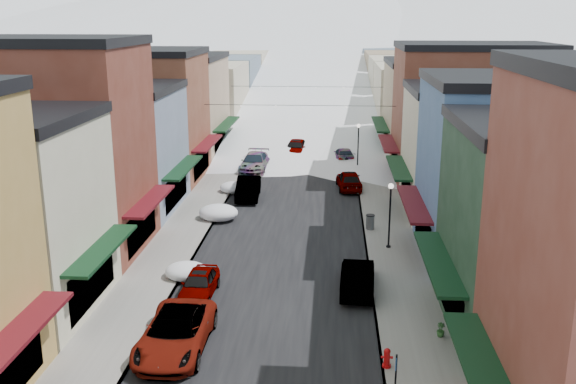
# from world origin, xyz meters

# --- Properties ---
(road) EXTENTS (10.00, 160.00, 0.01)m
(road) POSITION_xyz_m (0.00, 60.00, 0.01)
(road) COLOR black
(road) RESTS_ON ground
(sidewalk_left) EXTENTS (3.20, 160.00, 0.15)m
(sidewalk_left) POSITION_xyz_m (-6.60, 60.00, 0.07)
(sidewalk_left) COLOR gray
(sidewalk_left) RESTS_ON ground
(sidewalk_right) EXTENTS (3.20, 160.00, 0.15)m
(sidewalk_right) POSITION_xyz_m (6.60, 60.00, 0.07)
(sidewalk_right) COLOR gray
(sidewalk_right) RESTS_ON ground
(curb_left) EXTENTS (0.10, 160.00, 0.15)m
(curb_left) POSITION_xyz_m (-5.05, 60.00, 0.07)
(curb_left) COLOR slate
(curb_left) RESTS_ON ground
(curb_right) EXTENTS (0.10, 160.00, 0.15)m
(curb_right) POSITION_xyz_m (5.05, 60.00, 0.07)
(curb_right) COLOR slate
(curb_right) RESTS_ON ground
(bldg_l_brick_near) EXTENTS (12.30, 8.20, 12.50)m
(bldg_l_brick_near) POSITION_xyz_m (-13.69, 20.50, 6.26)
(bldg_l_brick_near) COLOR maroon
(bldg_l_brick_near) RESTS_ON ground
(bldg_l_grayblue) EXTENTS (11.30, 9.20, 9.00)m
(bldg_l_grayblue) POSITION_xyz_m (-13.19, 29.00, 4.51)
(bldg_l_grayblue) COLOR gray
(bldg_l_grayblue) RESTS_ON ground
(bldg_l_brick_far) EXTENTS (13.30, 9.20, 11.00)m
(bldg_l_brick_far) POSITION_xyz_m (-14.19, 38.00, 5.51)
(bldg_l_brick_far) COLOR brown
(bldg_l_brick_far) RESTS_ON ground
(bldg_l_tan) EXTENTS (11.30, 11.20, 10.00)m
(bldg_l_tan) POSITION_xyz_m (-13.19, 48.00, 5.01)
(bldg_l_tan) COLOR tan
(bldg_l_tan) RESTS_ON ground
(bldg_r_green) EXTENTS (11.30, 9.20, 9.50)m
(bldg_r_green) POSITION_xyz_m (13.19, 12.00, 4.76)
(bldg_r_green) COLOR #1B3823
(bldg_r_green) RESTS_ON ground
(bldg_r_blue) EXTENTS (11.30, 9.20, 10.50)m
(bldg_r_blue) POSITION_xyz_m (13.19, 21.00, 5.26)
(bldg_r_blue) COLOR #426597
(bldg_r_blue) RESTS_ON ground
(bldg_r_cream) EXTENTS (12.30, 9.20, 9.00)m
(bldg_r_cream) POSITION_xyz_m (13.69, 30.00, 4.51)
(bldg_r_cream) COLOR beige
(bldg_r_cream) RESTS_ON ground
(bldg_r_brick_far) EXTENTS (13.30, 9.20, 11.50)m
(bldg_r_brick_far) POSITION_xyz_m (14.19, 39.00, 5.76)
(bldg_r_brick_far) COLOR brown
(bldg_r_brick_far) RESTS_ON ground
(bldg_r_tan) EXTENTS (11.30, 11.20, 9.50)m
(bldg_r_tan) POSITION_xyz_m (13.19, 49.00, 4.76)
(bldg_r_tan) COLOR #9C8666
(bldg_r_tan) RESTS_ON ground
(distant_blocks) EXTENTS (34.00, 55.00, 8.00)m
(distant_blocks) POSITION_xyz_m (0.00, 83.00, 4.00)
(distant_blocks) COLOR gray
(distant_blocks) RESTS_ON ground
(mountain_ridge) EXTENTS (670.00, 340.00, 34.00)m
(mountain_ridge) POSITION_xyz_m (-19.47, 277.18, 14.36)
(mountain_ridge) COLOR silver
(mountain_ridge) RESTS_ON ground
(overhead_cables) EXTENTS (16.40, 15.04, 0.04)m
(overhead_cables) POSITION_xyz_m (0.00, 47.50, 6.20)
(overhead_cables) COLOR black
(overhead_cables) RESTS_ON ground
(car_white_suv) EXTENTS (2.69, 5.76, 1.60)m
(car_white_suv) POSITION_xyz_m (-3.50, 9.23, 0.80)
(car_white_suv) COLOR silver
(car_white_suv) RESTS_ON ground
(car_silver_sedan) EXTENTS (1.66, 3.96, 1.34)m
(car_silver_sedan) POSITION_xyz_m (-3.61, 14.63, 0.67)
(car_silver_sedan) COLOR #ACAFB5
(car_silver_sedan) RESTS_ON ground
(car_dark_hatch) EXTENTS (1.95, 4.95, 1.60)m
(car_dark_hatch) POSITION_xyz_m (-3.50, 32.57, 0.80)
(car_dark_hatch) COLOR black
(car_dark_hatch) RESTS_ON ground
(car_silver_wagon) EXTENTS (2.46, 5.67, 1.62)m
(car_silver_wagon) POSITION_xyz_m (-4.09, 41.52, 0.81)
(car_silver_wagon) COLOR gray
(car_silver_wagon) RESTS_ON ground
(car_green_sedan) EXTENTS (1.88, 4.77, 1.54)m
(car_green_sedan) POSITION_xyz_m (4.30, 15.79, 0.77)
(car_green_sedan) COLOR black
(car_green_sedan) RESTS_ON ground
(car_gray_suv) EXTENTS (2.24, 4.73, 1.56)m
(car_gray_suv) POSITION_xyz_m (4.30, 35.76, 0.78)
(car_gray_suv) COLOR gray
(car_gray_suv) RESTS_ON ground
(car_black_sedan) EXTENTS (2.34, 4.74, 1.32)m
(car_black_sedan) POSITION_xyz_m (4.01, 45.95, 0.66)
(car_black_sedan) COLOR black
(car_black_sedan) RESTS_ON ground
(car_lane_silver) EXTENTS (2.48, 5.17, 1.70)m
(car_lane_silver) POSITION_xyz_m (-0.71, 48.14, 0.85)
(car_lane_silver) COLOR #919499
(car_lane_silver) RESTS_ON ground
(car_lane_white) EXTENTS (3.47, 6.41, 1.71)m
(car_lane_white) POSITION_xyz_m (1.05, 66.63, 0.85)
(car_lane_white) COLOR white
(car_lane_white) RESTS_ON ground
(fire_hydrant) EXTENTS (0.47, 0.36, 0.81)m
(fire_hydrant) POSITION_xyz_m (5.20, 8.25, 0.52)
(fire_hydrant) COLOR #B8090B
(fire_hydrant) RESTS_ON sidewalk_right
(parking_sign) EXTENTS (0.09, 0.32, 2.38)m
(parking_sign) POSITION_xyz_m (5.20, 5.01, 1.54)
(parking_sign) COLOR black
(parking_sign) RESTS_ON sidewalk_right
(trash_can) EXTENTS (0.57, 0.57, 0.97)m
(trash_can) POSITION_xyz_m (5.45, 25.33, 0.64)
(trash_can) COLOR slate
(trash_can) RESTS_ON sidewalk_right
(streetlamp_near) EXTENTS (0.33, 0.33, 3.97)m
(streetlamp_near) POSITION_xyz_m (6.37, 21.99, 2.65)
(streetlamp_near) COLOR black
(streetlamp_near) RESTS_ON sidewalk_right
(streetlamp_far) EXTENTS (0.35, 0.35, 4.18)m
(streetlamp_far) POSITION_xyz_m (5.20, 42.10, 2.78)
(streetlamp_far) COLOR black
(streetlamp_far) RESTS_ON sidewalk_right
(planter_far) EXTENTS (0.43, 0.43, 0.63)m
(planter_far) POSITION_xyz_m (7.72, 10.93, 0.46)
(planter_far) COLOR #30612C
(planter_far) RESTS_ON sidewalk_right
(snow_pile_near) EXTENTS (2.27, 2.60, 0.96)m
(snow_pile_near) POSITION_xyz_m (-4.71, 16.72, 0.46)
(snow_pile_near) COLOR white
(snow_pile_near) RESTS_ON ground
(snow_pile_mid) EXTENTS (2.68, 2.85, 1.13)m
(snow_pile_mid) POSITION_xyz_m (-4.78, 26.97, 0.54)
(snow_pile_mid) COLOR white
(snow_pile_mid) RESTS_ON ground
(snow_pile_far) EXTENTS (2.25, 2.59, 0.95)m
(snow_pile_far) POSITION_xyz_m (-4.78, 33.95, 0.46)
(snow_pile_far) COLOR white
(snow_pile_far) RESTS_ON ground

